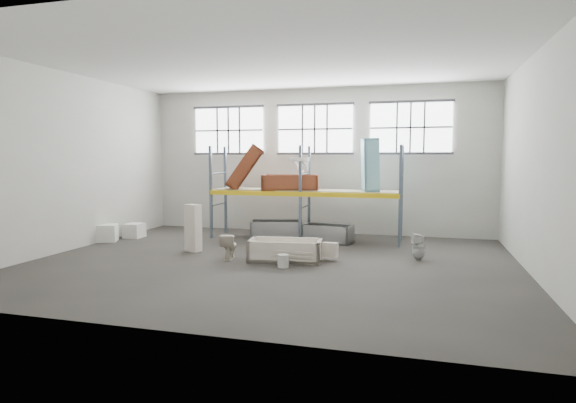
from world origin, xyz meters
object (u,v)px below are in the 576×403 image
(toilet_beige, at_px, (229,246))
(bucket, at_px, (283,261))
(steel_tub_left, at_px, (276,230))
(rust_tub_flat, at_px, (290,183))
(blue_tub_upright, at_px, (370,165))
(bathtub_beige, at_px, (285,250))
(steel_tub_right, at_px, (328,234))
(carton_near, at_px, (106,233))
(toilet_white, at_px, (419,247))
(cistern_tall, at_px, (193,228))

(toilet_beige, xyz_separation_m, bucket, (1.63, -0.56, -0.17))
(steel_tub_left, relative_size, bucket, 5.06)
(toilet_beige, distance_m, rust_tub_flat, 3.75)
(steel_tub_left, bearing_deg, bucket, -70.45)
(blue_tub_upright, bearing_deg, bathtub_beige, -118.59)
(steel_tub_right, bearing_deg, toilet_beige, -123.63)
(blue_tub_upright, relative_size, carton_near, 2.59)
(toilet_white, distance_m, steel_tub_left, 4.97)
(toilet_beige, distance_m, bucket, 1.73)
(bathtub_beige, relative_size, bucket, 5.85)
(cistern_tall, bearing_deg, steel_tub_left, 79.21)
(cistern_tall, relative_size, carton_near, 2.11)
(cistern_tall, xyz_separation_m, blue_tub_upright, (4.60, 2.78, 1.74))
(cistern_tall, bearing_deg, bathtub_beige, 10.97)
(bathtub_beige, distance_m, steel_tub_left, 3.35)
(toilet_white, distance_m, blue_tub_upright, 3.41)
(toilet_beige, height_order, bucket, toilet_beige)
(toilet_beige, bearing_deg, steel_tub_left, -103.20)
(toilet_beige, height_order, cistern_tall, cistern_tall)
(cistern_tall, height_order, blue_tub_upright, blue_tub_upright)
(bucket, bearing_deg, blue_tub_upright, 67.96)
(rust_tub_flat, relative_size, blue_tub_upright, 1.10)
(blue_tub_upright, height_order, bucket, blue_tub_upright)
(steel_tub_left, relative_size, steel_tub_right, 1.06)
(bathtub_beige, height_order, steel_tub_left, steel_tub_left)
(steel_tub_right, xyz_separation_m, bucket, (-0.40, -3.60, -0.12))
(cistern_tall, bearing_deg, steel_tub_right, 55.88)
(bathtub_beige, bearing_deg, toilet_white, 9.41)
(cistern_tall, relative_size, rust_tub_flat, 0.74)
(steel_tub_left, xyz_separation_m, rust_tub_flat, (0.47, 0.07, 1.53))
(toilet_white, height_order, bucket, toilet_white)
(cistern_tall, height_order, rust_tub_flat, rust_tub_flat)
(toilet_white, xyz_separation_m, carton_near, (-9.44, 0.15, -0.08))
(rust_tub_flat, xyz_separation_m, blue_tub_upright, (2.52, 0.07, 0.57))
(bucket, height_order, carton_near, carton_near)
(toilet_white, bearing_deg, toilet_beige, -94.60)
(cistern_tall, height_order, bucket, cistern_tall)
(blue_tub_upright, bearing_deg, carton_near, -165.05)
(toilet_beige, distance_m, cistern_tall, 1.54)
(steel_tub_left, distance_m, blue_tub_upright, 3.66)
(bathtub_beige, relative_size, carton_near, 2.94)
(steel_tub_right, distance_m, carton_near, 6.93)
(steel_tub_right, relative_size, rust_tub_flat, 0.84)
(cistern_tall, xyz_separation_m, steel_tub_right, (3.38, 2.39, -0.38))
(toilet_beige, relative_size, bucket, 2.11)
(toilet_beige, height_order, blue_tub_upright, blue_tub_upright)
(steel_tub_left, bearing_deg, cistern_tall, -121.42)
(blue_tub_upright, xyz_separation_m, carton_near, (-7.94, -2.12, -2.13))
(rust_tub_flat, bearing_deg, steel_tub_right, -13.98)
(bathtub_beige, height_order, toilet_beige, toilet_beige)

